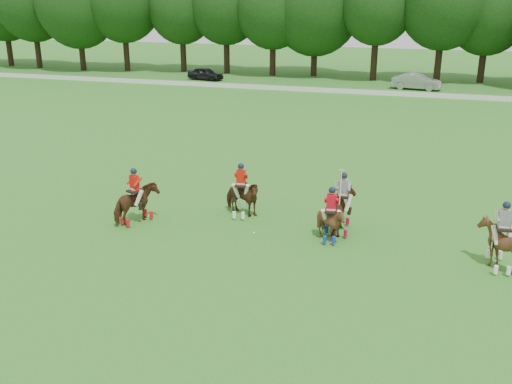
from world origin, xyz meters
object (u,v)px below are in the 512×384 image
(polo_red_c, at_px, (331,222))
(polo_stripe_b, at_px, (501,244))
(polo_red_b, at_px, (241,197))
(car_mid, at_px, (417,82))
(polo_ball, at_px, (254,233))
(polo_stripe_a, at_px, (342,211))
(polo_red_a, at_px, (136,203))
(car_left, at_px, (205,74))

(polo_red_c, xyz_separation_m, polo_stripe_b, (5.83, -0.58, 0.12))
(polo_red_c, bearing_deg, polo_red_b, 160.56)
(car_mid, relative_size, polo_ball, 52.22)
(polo_stripe_a, bearing_deg, polo_stripe_b, -15.06)
(polo_red_b, xyz_separation_m, polo_stripe_b, (9.86, -2.00, 0.06))
(polo_red_a, relative_size, polo_ball, 25.54)
(car_left, bearing_deg, polo_red_b, -145.28)
(car_left, bearing_deg, polo_red_c, -141.31)
(polo_stripe_b, relative_size, polo_ball, 26.39)
(car_mid, xyz_separation_m, polo_red_c, (-1.25, -38.88, -0.04))
(polo_red_b, relative_size, polo_stripe_a, 0.94)
(car_left, xyz_separation_m, car_mid, (22.37, 0.00, 0.09))
(polo_red_a, height_order, polo_red_c, polo_red_c)
(polo_red_b, distance_m, polo_ball, 2.20)
(car_mid, height_order, polo_red_a, polo_red_a)
(car_left, height_order, polo_stripe_a, polo_stripe_a)
(car_mid, distance_m, polo_ball, 39.43)
(polo_stripe_b, bearing_deg, polo_ball, 178.28)
(polo_red_a, xyz_separation_m, polo_stripe_b, (13.61, 0.07, 0.03))
(polo_red_c, distance_m, polo_stripe_b, 5.86)
(polo_red_c, height_order, polo_stripe_a, polo_red_c)
(polo_stripe_a, bearing_deg, polo_red_a, -169.00)
(car_left, xyz_separation_m, polo_red_c, (21.12, -38.88, 0.05))
(car_mid, distance_m, polo_red_b, 37.83)
(car_mid, bearing_deg, polo_red_b, 178.52)
(car_mid, bearing_deg, polo_stripe_b, -166.85)
(polo_red_b, bearing_deg, polo_stripe_b, -11.48)
(car_left, distance_m, polo_red_c, 44.25)
(polo_stripe_a, xyz_separation_m, polo_stripe_b, (5.56, -1.50, -0.02))
(polo_red_a, xyz_separation_m, polo_red_b, (3.75, 2.07, -0.03))
(car_mid, relative_size, polo_red_b, 2.08)
(polo_red_b, xyz_separation_m, polo_stripe_a, (4.29, -0.51, 0.08))
(car_mid, height_order, polo_red_b, polo_red_b)
(polo_red_b, bearing_deg, polo_red_c, -19.44)
(car_mid, xyz_separation_m, polo_red_a, (-9.03, -39.53, 0.05))
(polo_stripe_b, height_order, polo_ball, polo_stripe_b)
(polo_stripe_a, relative_size, polo_ball, 26.83)
(polo_stripe_b, xyz_separation_m, polo_ball, (-8.74, 0.26, -0.82))
(car_left, bearing_deg, polo_red_a, -151.16)
(polo_red_a, height_order, polo_ball, polo_red_a)
(polo_red_a, distance_m, polo_red_c, 7.80)
(polo_ball, bearing_deg, polo_red_a, -176.12)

